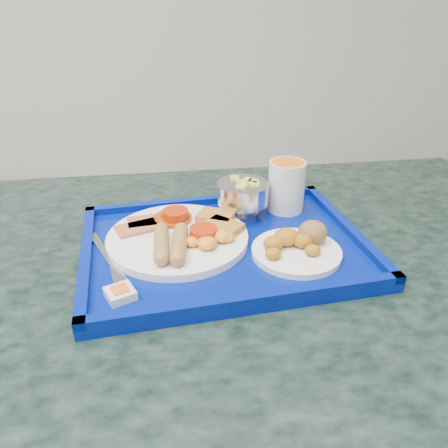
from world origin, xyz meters
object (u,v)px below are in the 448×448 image
(tray, at_px, (224,247))
(juice_cup, at_px, (286,185))
(table, at_px, (243,342))
(main_plate, at_px, (181,236))
(bread_plate, at_px, (298,245))
(fruit_bowl, at_px, (243,194))

(tray, xyz_separation_m, juice_cup, (0.15, 0.12, 0.06))
(table, height_order, main_plate, main_plate)
(bread_plate, xyz_separation_m, juice_cup, (0.03, 0.17, 0.04))
(main_plate, relative_size, fruit_bowl, 2.47)
(bread_plate, bearing_deg, tray, 156.79)
(main_plate, bearing_deg, tray, -13.89)
(tray, bearing_deg, juice_cup, 38.48)
(tray, xyz_separation_m, fruit_bowl, (0.06, 0.11, 0.05))
(table, xyz_separation_m, tray, (-0.04, 0.02, 0.22))
(table, distance_m, tray, 0.22)
(tray, relative_size, main_plate, 2.03)
(fruit_bowl, bearing_deg, juice_cup, 5.98)
(fruit_bowl, distance_m, juice_cup, 0.09)
(fruit_bowl, bearing_deg, tray, -117.44)
(main_plate, height_order, juice_cup, juice_cup)
(table, distance_m, fruit_bowl, 0.30)
(bread_plate, distance_m, fruit_bowl, 0.18)
(table, height_order, tray, tray)
(table, distance_m, juice_cup, 0.33)
(tray, bearing_deg, main_plate, 166.11)
(bread_plate, height_order, juice_cup, juice_cup)
(table, height_order, fruit_bowl, fruit_bowl)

